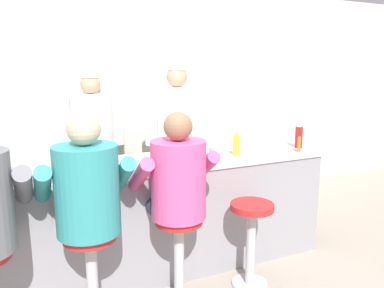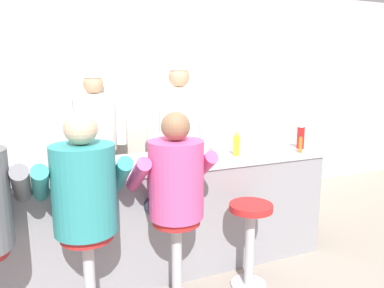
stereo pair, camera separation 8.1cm
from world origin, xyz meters
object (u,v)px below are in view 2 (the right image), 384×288
Objects in this scene: coffee_mug_white at (99,159)px; breakfast_plate at (55,169)px; empty_stool_round at (250,232)px; diner_seated_teal at (84,195)px; mustard_bottle_yellow at (237,144)px; ketchup_bottle_red at (301,136)px; cook_in_whites_far at (180,132)px; hot_sauce_bottle_orange at (300,145)px; cereal_bowl at (143,167)px; coffee_mug_blue at (9,174)px; cook_in_whites_near at (96,136)px; water_pitcher_clear at (221,142)px; diner_seated_pink at (174,185)px.

breakfast_plate is at bearing -170.17° from coffee_mug_white.
diner_seated_teal is at bearing 178.42° from empty_stool_round.
ketchup_bottle_red is at bearing 1.54° from mustard_bottle_yellow.
hot_sauce_bottle_orange is at bearing -56.69° from cook_in_whites_far.
cereal_bowl is at bearing -47.51° from coffee_mug_white.
coffee_mug_white is (-1.75, 0.28, -0.02)m from hot_sauce_bottle_orange.
cook_in_whites_near is (0.80, 1.40, -0.03)m from coffee_mug_blue.
empty_stool_round is at bearing -30.90° from coffee_mug_white.
coffee_mug_blue is at bearing 177.77° from hot_sauce_bottle_orange.
coffee_mug_white is 1.31m from cook_in_whites_far.
mustard_bottle_yellow is at bearing 168.29° from hot_sauce_bottle_orange.
coffee_mug_white is at bearing 149.10° from empty_stool_round.
ketchup_bottle_red is at bearing 12.14° from diner_seated_teal.
coffee_mug_blue is (-2.50, -0.05, -0.08)m from ketchup_bottle_red.
breakfast_plate is 1.86× the size of coffee_mug_blue.
cook_in_whites_near reaches higher than mustard_bottle_yellow.
coffee_mug_white is at bearing 16.40° from coffee_mug_blue.
mustard_bottle_yellow is 0.90m from cereal_bowl.
mustard_bottle_yellow is at bearing -41.03° from water_pitcher_clear.
cereal_bowl is at bearing -86.12° from cook_in_whites_near.
ketchup_bottle_red reaches higher than mustard_bottle_yellow.
hot_sauce_bottle_orange is at bearing 8.81° from diner_seated_teal.
hot_sauce_bottle_orange is (0.59, -0.12, -0.03)m from mustard_bottle_yellow.
cook_in_whites_near is (-1.69, 1.36, -0.10)m from ketchup_bottle_red.
ketchup_bottle_red is 1.69× the size of cereal_bowl.
cereal_bowl is at bearing 31.33° from diner_seated_teal.
cook_in_whites_near reaches higher than hot_sauce_bottle_orange.
hot_sauce_bottle_orange is 1.77m from coffee_mug_white.
water_pitcher_clear is 0.13× the size of cook_in_whites_near.
empty_stool_round is 0.37× the size of cook_in_whites_far.
water_pitcher_clear reaches higher than cereal_bowl.
breakfast_plate is 0.33m from coffee_mug_blue.
diner_seated_pink reaches higher than mustard_bottle_yellow.
cook_in_whites_far reaches higher than diner_seated_pink.
ketchup_bottle_red is 0.15× the size of cook_in_whites_near.
diner_seated_pink is (-0.74, -0.43, -0.16)m from mustard_bottle_yellow.
breakfast_plate is at bearing -146.38° from cook_in_whites_far.
mustard_bottle_yellow is 1.42m from diner_seated_teal.
coffee_mug_white is at bearing 172.23° from mustard_bottle_yellow.
hot_sauce_bottle_orange is 1.37m from diner_seated_pink.
coffee_mug_blue is 0.60m from diner_seated_teal.
cook_in_whites_near is (0.37, 1.80, 0.06)m from diner_seated_teal.
breakfast_plate is (-1.49, 0.10, -0.09)m from mustard_bottle_yellow.
empty_stool_round is at bearing -150.24° from ketchup_bottle_red.
cook_in_whites_near is at bearing 125.63° from mustard_bottle_yellow.
water_pitcher_clear reaches higher than breakfast_plate.
ketchup_bottle_red is 1.13× the size of water_pitcher_clear.
cereal_bowl is (-1.47, -0.02, -0.04)m from hot_sauce_bottle_orange.
water_pitcher_clear is at bearing 16.60° from cereal_bowl.
diner_seated_pink is at bearing -20.60° from coffee_mug_blue.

